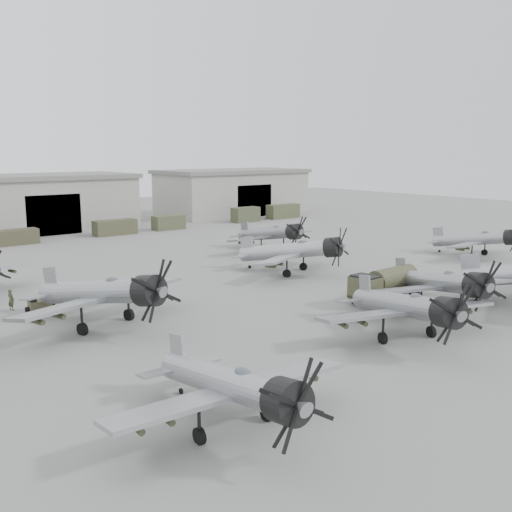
{
  "coord_description": "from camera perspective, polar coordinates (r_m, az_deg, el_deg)",
  "views": [
    {
      "loc": [
        -29.79,
        -28.29,
        12.32
      ],
      "look_at": [
        3.79,
        12.79,
        2.5
      ],
      "focal_mm": 40.0,
      "sensor_mm": 36.0,
      "label": 1
    }
  ],
  "objects": [
    {
      "name": "hangar_right",
      "position": [
        113.16,
        -2.36,
        6.45
      ],
      "size": [
        29.0,
        14.8,
        8.7
      ],
      "color": "gray",
      "rests_on": "ground"
    },
    {
      "name": "tug_trailer",
      "position": [
        47.96,
        -19.27,
        -4.44
      ],
      "size": [
        6.07,
        1.51,
        1.21
      ],
      "rotation": [
        0.0,
        0.0,
        -0.06
      ],
      "color": "#4C4931",
      "rests_on": "ground"
    },
    {
      "name": "aircraft_near_1",
      "position": [
        38.58,
        15.15,
        -4.97
      ],
      "size": [
        12.49,
        11.25,
        5.02
      ],
      "rotation": [
        0.0,
        0.0,
        -0.33
      ],
      "color": "gray",
      "rests_on": "ground"
    },
    {
      "name": "aircraft_far_1",
      "position": [
        70.25,
        1.75,
        2.25
      ],
      "size": [
        12.38,
        11.14,
        4.97
      ],
      "rotation": [
        0.0,
        0.0,
        0.02
      ],
      "color": "gray",
      "rests_on": "ground"
    },
    {
      "name": "ground",
      "position": [
        42.89,
        6.96,
        -6.29
      ],
      "size": [
        220.0,
        220.0,
        0.0
      ],
      "primitive_type": "plane",
      "color": "slate",
      "rests_on": "ground"
    },
    {
      "name": "support_truck_3",
      "position": [
        82.21,
        -23.08,
        1.74
      ],
      "size": [
        6.16,
        2.2,
        2.03
      ],
      "primitive_type": "cube",
      "color": "#3A3925",
      "rests_on": "ground"
    },
    {
      "name": "support_truck_6",
      "position": [
        100.24,
        -1.05,
        4.16
      ],
      "size": [
        5.04,
        2.2,
        2.57
      ],
      "primitive_type": "cube",
      "color": "#3C422B",
      "rests_on": "ground"
    },
    {
      "name": "hangar_center",
      "position": [
        95.37,
        -21.0,
        5.01
      ],
      "size": [
        29.0,
        14.8,
        8.7
      ],
      "color": "gray",
      "rests_on": "ground"
    },
    {
      "name": "aircraft_mid_1",
      "position": [
        41.32,
        -14.71,
        -3.56
      ],
      "size": [
        14.0,
        12.61,
        5.59
      ],
      "rotation": [
        0.0,
        0.0,
        0.28
      ],
      "color": "#909398",
      "rests_on": "ground"
    },
    {
      "name": "aircraft_extra_428",
      "position": [
        46.28,
        18.24,
        -2.58
      ],
      "size": [
        12.49,
        11.25,
        5.02
      ],
      "rotation": [
        0.0,
        0.0,
        -0.33
      ],
      "color": "gray",
      "rests_on": "ground"
    },
    {
      "name": "aircraft_near_0",
      "position": [
        25.58,
        -2.04,
        -12.9
      ],
      "size": [
        11.96,
        10.76,
        4.78
      ],
      "rotation": [
        0.0,
        0.0,
        -0.06
      ],
      "color": "#96989E",
      "rests_on": "ground"
    },
    {
      "name": "fuel_tanker",
      "position": [
        48.37,
        12.79,
        -2.62
      ],
      "size": [
        7.17,
        3.41,
        2.74
      ],
      "rotation": [
        0.0,
        0.0,
        0.03
      ],
      "color": "#3C3C27",
      "rests_on": "ground"
    },
    {
      "name": "support_truck_7",
      "position": [
        105.9,
        2.72,
        4.49
      ],
      "size": [
        6.59,
        2.2,
        2.56
      ],
      "primitive_type": "cube",
      "color": "#40432C",
      "rests_on": "ground"
    },
    {
      "name": "ground_crew",
      "position": [
        48.65,
        -23.3,
        -4.02
      ],
      "size": [
        0.62,
        0.73,
        1.71
      ],
      "primitive_type": "imported",
      "rotation": [
        0.0,
        0.0,
        1.98
      ],
      "color": "#353A26",
      "rests_on": "ground"
    },
    {
      "name": "aircraft_mid_2",
      "position": [
        57.73,
        4.1,
        0.53
      ],
      "size": [
        12.84,
        11.6,
        5.2
      ],
      "rotation": [
        0.0,
        0.0,
        0.37
      ],
      "color": "#A0A2A8",
      "rests_on": "ground"
    },
    {
      "name": "aircraft_mid_3",
      "position": [
        71.54,
        21.52,
        1.57
      ],
      "size": [
        11.83,
        10.65,
        4.71
      ],
      "rotation": [
        0.0,
        0.0,
        0.11
      ],
      "color": "#92959A",
      "rests_on": "ground"
    },
    {
      "name": "support_truck_5",
      "position": [
        91.52,
        -8.74,
        3.34
      ],
      "size": [
        5.07,
        2.2,
        2.24
      ],
      "primitive_type": "cube",
      "color": "#3F442C",
      "rests_on": "ground"
    },
    {
      "name": "support_truck_4",
      "position": [
        87.28,
        -13.91,
        2.8
      ],
      "size": [
        6.38,
        2.2,
        2.22
      ],
      "primitive_type": "cube",
      "color": "#3E3E29",
      "rests_on": "ground"
    }
  ]
}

